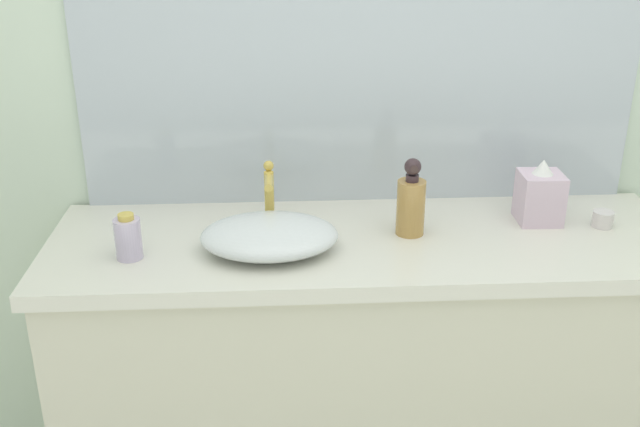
% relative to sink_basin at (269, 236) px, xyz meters
% --- Properties ---
extents(bathroom_wall_rear, '(6.00, 0.06, 2.60)m').
position_rel_sink_basin_xyz_m(bathroom_wall_rear, '(0.37, 0.38, 0.40)').
color(bathroom_wall_rear, silver).
rests_on(bathroom_wall_rear, ground).
extents(vanity_counter, '(1.69, 0.55, 0.86)m').
position_rel_sink_basin_xyz_m(vanity_counter, '(0.26, 0.06, -0.47)').
color(vanity_counter, beige).
rests_on(vanity_counter, ground).
extents(wall_mirror_panel, '(1.58, 0.01, 1.04)m').
position_rel_sink_basin_xyz_m(wall_mirror_panel, '(0.26, 0.34, 0.48)').
color(wall_mirror_panel, '#B2BCC6').
rests_on(wall_mirror_panel, vanity_counter).
extents(sink_basin, '(0.35, 0.27, 0.08)m').
position_rel_sink_basin_xyz_m(sink_basin, '(0.00, 0.00, 0.00)').
color(sink_basin, silver).
rests_on(sink_basin, vanity_counter).
extents(faucet, '(0.03, 0.12, 0.18)m').
position_rel_sink_basin_xyz_m(faucet, '(0.00, 0.15, 0.06)').
color(faucet, gold).
rests_on(faucet, vanity_counter).
extents(soap_dispenser, '(0.08, 0.08, 0.21)m').
position_rel_sink_basin_xyz_m(soap_dispenser, '(0.37, 0.08, 0.05)').
color(soap_dispenser, '#B08545').
rests_on(soap_dispenser, vanity_counter).
extents(lotion_bottle, '(0.07, 0.07, 0.12)m').
position_rel_sink_basin_xyz_m(lotion_bottle, '(-0.35, -0.02, 0.01)').
color(lotion_bottle, silver).
rests_on(lotion_bottle, vanity_counter).
extents(tissue_box, '(0.12, 0.12, 0.18)m').
position_rel_sink_basin_xyz_m(tissue_box, '(0.74, 0.15, 0.04)').
color(tissue_box, silver).
rests_on(tissue_box, vanity_counter).
extents(candle_jar, '(0.06, 0.06, 0.04)m').
position_rel_sink_basin_xyz_m(candle_jar, '(0.91, 0.10, -0.02)').
color(candle_jar, silver).
rests_on(candle_jar, vanity_counter).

